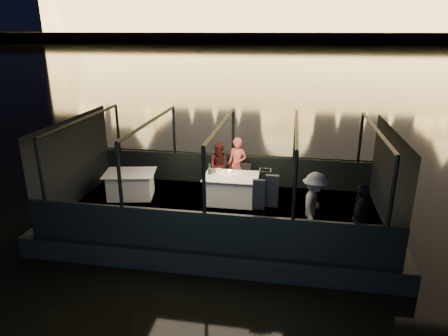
% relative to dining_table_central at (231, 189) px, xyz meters
% --- Properties ---
extents(river_water, '(500.00, 500.00, 0.00)m').
position_rel_dining_table_central_xyz_m(river_water, '(-0.16, 79.40, -0.89)').
color(river_water, black).
rests_on(river_water, ground).
extents(boat_hull, '(8.60, 4.40, 1.00)m').
position_rel_dining_table_central_xyz_m(boat_hull, '(-0.16, -0.60, -0.89)').
color(boat_hull, black).
rests_on(boat_hull, river_water).
extents(boat_deck, '(8.00, 4.00, 0.04)m').
position_rel_dining_table_central_xyz_m(boat_deck, '(-0.16, -0.60, -0.41)').
color(boat_deck, black).
rests_on(boat_deck, boat_hull).
extents(gunwale_port, '(8.00, 0.08, 0.90)m').
position_rel_dining_table_central_xyz_m(gunwale_port, '(-0.16, 1.40, 0.06)').
color(gunwale_port, black).
rests_on(gunwale_port, boat_deck).
extents(gunwale_starboard, '(8.00, 0.08, 0.90)m').
position_rel_dining_table_central_xyz_m(gunwale_starboard, '(-0.16, -2.60, 0.06)').
color(gunwale_starboard, black).
rests_on(gunwale_starboard, boat_deck).
extents(cabin_glass_port, '(8.00, 0.02, 1.40)m').
position_rel_dining_table_central_xyz_m(cabin_glass_port, '(-0.16, 1.40, 1.21)').
color(cabin_glass_port, '#99B2B2').
rests_on(cabin_glass_port, gunwale_port).
extents(cabin_glass_starboard, '(8.00, 0.02, 1.40)m').
position_rel_dining_table_central_xyz_m(cabin_glass_starboard, '(-0.16, -2.60, 1.21)').
color(cabin_glass_starboard, '#99B2B2').
rests_on(cabin_glass_starboard, gunwale_starboard).
extents(cabin_roof_glass, '(8.00, 4.00, 0.02)m').
position_rel_dining_table_central_xyz_m(cabin_roof_glass, '(-0.16, -0.60, 1.91)').
color(cabin_roof_glass, '#99B2B2').
rests_on(cabin_roof_glass, boat_deck).
extents(end_wall_fore, '(0.02, 4.00, 2.30)m').
position_rel_dining_table_central_xyz_m(end_wall_fore, '(-4.16, -0.60, 0.76)').
color(end_wall_fore, black).
rests_on(end_wall_fore, boat_deck).
extents(end_wall_aft, '(0.02, 4.00, 2.30)m').
position_rel_dining_table_central_xyz_m(end_wall_aft, '(3.84, -0.60, 0.76)').
color(end_wall_aft, black).
rests_on(end_wall_aft, boat_deck).
extents(canopy_ribs, '(8.00, 4.00, 2.30)m').
position_rel_dining_table_central_xyz_m(canopy_ribs, '(-0.16, -0.60, 0.76)').
color(canopy_ribs, black).
rests_on(canopy_ribs, boat_deck).
extents(embankment, '(400.00, 140.00, 6.00)m').
position_rel_dining_table_central_xyz_m(embankment, '(-0.16, 209.40, 0.11)').
color(embankment, '#423D33').
rests_on(embankment, ground).
extents(dining_table_central, '(1.46, 1.06, 0.77)m').
position_rel_dining_table_central_xyz_m(dining_table_central, '(0.00, 0.00, 0.00)').
color(dining_table_central, silver).
rests_on(dining_table_central, boat_deck).
extents(dining_table_aft, '(1.54, 1.24, 0.73)m').
position_rel_dining_table_central_xyz_m(dining_table_aft, '(-2.83, -0.10, 0.00)').
color(dining_table_aft, white).
rests_on(dining_table_aft, boat_deck).
extents(chair_port_left, '(0.46, 0.46, 0.96)m').
position_rel_dining_table_central_xyz_m(chair_port_left, '(-0.52, 0.85, 0.06)').
color(chair_port_left, black).
rests_on(chair_port_left, boat_deck).
extents(chair_port_right, '(0.44, 0.44, 0.84)m').
position_rel_dining_table_central_xyz_m(chair_port_right, '(0.25, 0.70, 0.06)').
color(chair_port_right, black).
rests_on(chair_port_right, boat_deck).
extents(coat_stand, '(0.57, 0.50, 1.72)m').
position_rel_dining_table_central_xyz_m(coat_stand, '(1.02, -1.97, 0.51)').
color(coat_stand, black).
rests_on(coat_stand, boat_deck).
extents(person_woman_coral, '(0.64, 0.51, 1.55)m').
position_rel_dining_table_central_xyz_m(person_woman_coral, '(0.03, 0.97, 0.36)').
color(person_woman_coral, '#DF5B51').
rests_on(person_woman_coral, boat_deck).
extents(person_man_maroon, '(0.72, 0.59, 1.40)m').
position_rel_dining_table_central_xyz_m(person_man_maroon, '(-0.48, 0.96, 0.36)').
color(person_man_maroon, '#401311').
rests_on(person_man_maroon, boat_deck).
extents(passenger_stripe, '(0.73, 1.08, 1.54)m').
position_rel_dining_table_central_xyz_m(passenger_stripe, '(2.11, -1.57, 0.47)').
color(passenger_stripe, silver).
rests_on(passenger_stripe, boat_deck).
extents(passenger_dark, '(0.74, 0.99, 1.55)m').
position_rel_dining_table_central_xyz_m(passenger_dark, '(3.01, -2.11, 0.47)').
color(passenger_dark, black).
rests_on(passenger_dark, boat_deck).
extents(wine_bottle, '(0.08, 0.08, 0.33)m').
position_rel_dining_table_central_xyz_m(wine_bottle, '(-0.60, 0.04, 0.53)').
color(wine_bottle, '#143717').
rests_on(wine_bottle, dining_table_central).
extents(bread_basket, '(0.20, 0.20, 0.08)m').
position_rel_dining_table_central_xyz_m(bread_basket, '(-0.55, 0.19, 0.42)').
color(bread_basket, brown).
rests_on(bread_basket, dining_table_central).
extents(amber_candle, '(0.07, 0.07, 0.08)m').
position_rel_dining_table_central_xyz_m(amber_candle, '(-0.09, 0.24, 0.42)').
color(amber_candle, '#FF993F').
rests_on(amber_candle, dining_table_central).
extents(plate_near, '(0.27, 0.27, 0.01)m').
position_rel_dining_table_central_xyz_m(plate_near, '(0.11, 0.11, 0.39)').
color(plate_near, white).
rests_on(plate_near, dining_table_central).
extents(plate_far, '(0.31, 0.31, 0.02)m').
position_rel_dining_table_central_xyz_m(plate_far, '(-0.42, 0.40, 0.39)').
color(plate_far, white).
rests_on(plate_far, dining_table_central).
extents(wine_glass_white, '(0.07, 0.07, 0.21)m').
position_rel_dining_table_central_xyz_m(wine_glass_white, '(-0.60, 0.02, 0.48)').
color(wine_glass_white, white).
rests_on(wine_glass_white, dining_table_central).
extents(wine_glass_red, '(0.07, 0.07, 0.18)m').
position_rel_dining_table_central_xyz_m(wine_glass_red, '(-0.01, 0.41, 0.48)').
color(wine_glass_red, silver).
rests_on(wine_glass_red, dining_table_central).
extents(wine_glass_empty, '(0.07, 0.07, 0.20)m').
position_rel_dining_table_central_xyz_m(wine_glass_empty, '(-0.13, -0.05, 0.48)').
color(wine_glass_empty, silver).
rests_on(wine_glass_empty, dining_table_central).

